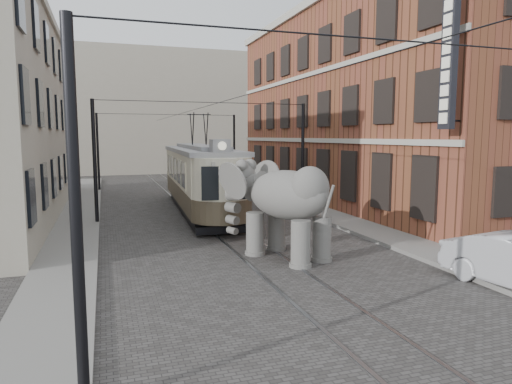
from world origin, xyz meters
name	(u,v)px	position (x,y,z in m)	size (l,w,h in m)	color
ground	(244,243)	(0.00, 0.00, 0.00)	(120.00, 120.00, 0.00)	#44413F
tram_rails	(244,243)	(0.00, 0.00, 0.01)	(1.54, 80.00, 0.02)	slate
sidewalk_right	(374,232)	(6.00, 0.00, 0.07)	(2.00, 60.00, 0.15)	slate
sidewalk_left	(68,255)	(-6.50, 0.00, 0.07)	(2.00, 60.00, 0.15)	slate
brick_building	(367,109)	(11.00, 9.00, 6.00)	(8.00, 26.00, 12.00)	brown
distant_block	(148,113)	(0.00, 40.00, 7.00)	(28.00, 10.00, 14.00)	#9F9784
catenary	(210,162)	(-0.20, 5.00, 3.00)	(11.00, 30.20, 6.00)	black
tram	(200,163)	(-0.07, 8.33, 2.75)	(2.86, 13.85, 5.50)	beige
elephant	(288,210)	(0.84, -2.55, 1.72)	(3.09, 5.61, 3.43)	#5C5A55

